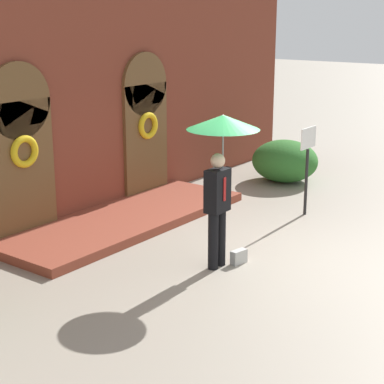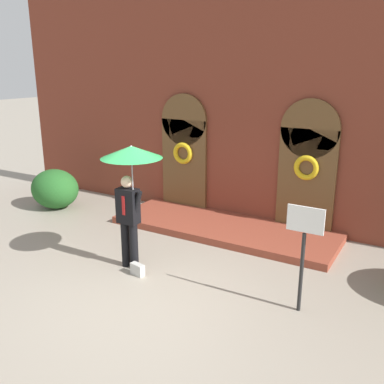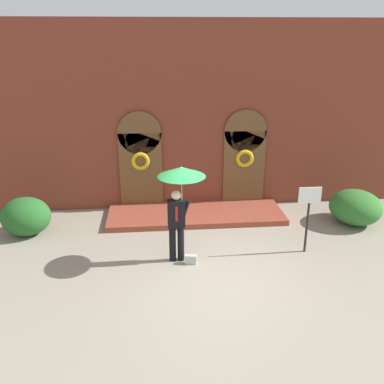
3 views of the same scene
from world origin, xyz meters
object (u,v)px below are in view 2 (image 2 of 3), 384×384
Objects in this scene: sign_post at (304,242)px; handbag at (137,269)px; person_with_umbrella at (131,170)px; shrub_left at (55,189)px.

handbag is at bearing -173.30° from sign_post.
shrub_left is (-4.08, 1.81, -1.38)m from person_with_umbrella.
person_with_umbrella is 3.23m from sign_post.
person_with_umbrella is at bearing -177.40° from sign_post.
person_with_umbrella is at bearing -23.87° from shrub_left.
handbag is 0.16× the size of sign_post.
sign_post is at bearing 17.40° from handbag.
handbag is at bearing -24.99° from shrub_left.
shrub_left is at bearing 156.13° from person_with_umbrella.
handbag is at bearing -41.74° from person_with_umbrella.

